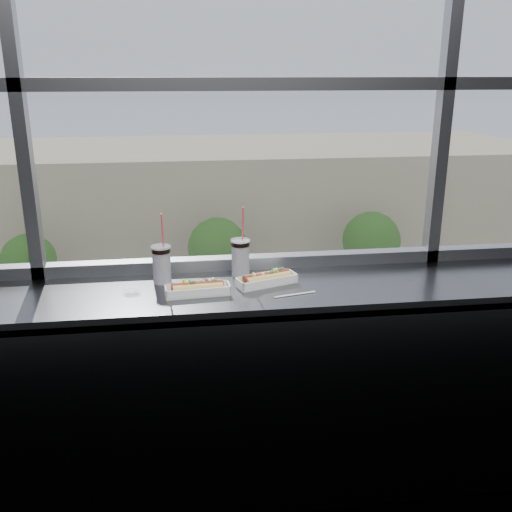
{
  "coord_description": "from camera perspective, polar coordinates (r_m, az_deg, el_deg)",
  "views": [
    {
      "loc": [
        -0.3,
        -1.23,
        2.06
      ],
      "look_at": [
        0.03,
        1.23,
        1.25
      ],
      "focal_mm": 40.0,
      "sensor_mm": 36.0,
      "label": 1
    }
  ],
  "objects": [
    {
      "name": "counter",
      "position": [
        2.67,
        -0.62,
        -3.7
      ],
      "size": [
        6.0,
        0.55,
        0.06
      ],
      "primitive_type": "cube",
      "color": "#5B5E62",
      "rests_on": "ground"
    },
    {
      "name": "window_glass",
      "position": [
        2.78,
        -1.53,
        23.02
      ],
      "size": [
        6.0,
        0.0,
        6.0
      ],
      "primitive_type": "plane",
      "rotation": [
        1.57,
        0.0,
        0.0
      ],
      "color": "silver",
      "rests_on": "ground"
    },
    {
      "name": "car_near_b",
      "position": [
        23.05,
        -22.73,
        -14.7
      ],
      "size": [
        3.21,
        6.58,
        2.12
      ],
      "primitive_type": "imported",
      "rotation": [
        0.0,
        0.0,
        1.48
      ],
      "color": "black",
      "rests_on": "street_asphalt"
    },
    {
      "name": "tree_left",
      "position": [
        33.33,
        -21.78,
        -0.49
      ],
      "size": [
        3.01,
        3.01,
        4.7
      ],
      "color": "#47382B",
      "rests_on": "far_sidewalk"
    },
    {
      "name": "hotdog_tray_right",
      "position": [
        2.68,
        1.07,
        -2.28
      ],
      "size": [
        0.3,
        0.18,
        0.07
      ],
      "rotation": [
        0.0,
        0.0,
        0.33
      ],
      "color": "white",
      "rests_on": "counter"
    },
    {
      "name": "plaza_ground",
      "position": [
        48.04,
        -7.07,
        2.15
      ],
      "size": [
        120.0,
        120.0,
        0.0
      ],
      "primitive_type": "plane",
      "color": "beige",
      "rests_on": "ground"
    },
    {
      "name": "counter_fascia",
      "position": [
        2.69,
        0.12,
        -16.09
      ],
      "size": [
        6.0,
        0.04,
        1.04
      ],
      "primitive_type": "cube",
      "color": "#5B5E62",
      "rests_on": "ground"
    },
    {
      "name": "far_building",
      "position": [
        41.73,
        -7.15,
        5.38
      ],
      "size": [
        50.0,
        14.0,
        8.0
      ],
      "primitive_type": "cube",
      "color": "tan",
      "rests_on": "plaza_ground"
    },
    {
      "name": "tree_center",
      "position": [
        32.23,
        -3.88,
        0.88
      ],
      "size": [
        3.36,
        3.36,
        5.25
      ],
      "color": "#47382B",
      "rests_on": "far_sidewalk"
    },
    {
      "name": "street_asphalt",
      "position": [
        26.21,
        -6.16,
        -11.87
      ],
      "size": [
        80.0,
        10.0,
        0.06
      ],
      "primitive_type": "cube",
      "color": "black",
      "rests_on": "plaza_ground"
    },
    {
      "name": "car_near_c",
      "position": [
        22.29,
        -3.07,
        -14.52
      ],
      "size": [
        2.81,
        6.16,
        2.02
      ],
      "primitive_type": "imported",
      "rotation": [
        0.0,
        0.0,
        1.52
      ],
      "color": "red",
      "rests_on": "street_asphalt"
    },
    {
      "name": "soda_cup_left",
      "position": [
        2.72,
        -9.43,
        -0.64
      ],
      "size": [
        0.09,
        0.09,
        0.34
      ],
      "color": "white",
      "rests_on": "counter"
    },
    {
      "name": "hotdog_tray_left",
      "position": [
        2.57,
        -5.86,
        -3.24
      ],
      "size": [
        0.3,
        0.12,
        0.07
      ],
      "rotation": [
        0.0,
        0.0,
        0.08
      ],
      "color": "white",
      "rests_on": "counter"
    },
    {
      "name": "far_sidewalk",
      "position": [
        33.39,
        -6.61,
        -5.05
      ],
      "size": [
        80.0,
        6.0,
        0.04
      ],
      "primitive_type": "cube",
      "color": "beige",
      "rests_on": "plaza_ground"
    },
    {
      "name": "wall_back_lower",
      "position": [
        3.14,
        -1.22,
        -10.69
      ],
      "size": [
        6.0,
        0.0,
        6.0
      ],
      "primitive_type": "plane",
      "rotation": [
        1.57,
        0.0,
        0.0
      ],
      "color": "black",
      "rests_on": "ground"
    },
    {
      "name": "window_mullions",
      "position": [
        2.76,
        -1.48,
        23.06
      ],
      "size": [
        6.0,
        0.08,
        2.4
      ],
      "primitive_type": null,
      "color": "gray",
      "rests_on": "ground"
    },
    {
      "name": "soda_cup_right",
      "position": [
        2.77,
        -1.57,
        0.02
      ],
      "size": [
        0.1,
        0.1,
        0.35
      ],
      "color": "white",
      "rests_on": "counter"
    },
    {
      "name": "car_far_c",
      "position": [
        31.6,
        15.01,
        -4.84
      ],
      "size": [
        3.29,
        6.48,
        2.07
      ],
      "primitive_type": "imported",
      "rotation": [
        0.0,
        0.0,
        1.45
      ],
      "color": "white",
      "rests_on": "street_asphalt"
    },
    {
      "name": "pedestrian_c",
      "position": [
        32.8,
        3.32,
        -3.33
      ],
      "size": [
        0.71,
        0.95,
        2.14
      ],
      "primitive_type": "imported",
      "rotation": [
        0.0,
        0.0,
        1.57
      ],
      "color": "#66605B",
      "rests_on": "far_sidewalk"
    },
    {
      "name": "pedestrian_d",
      "position": [
        33.38,
        9.63,
        -3.12
      ],
      "size": [
        0.98,
        0.74,
        2.21
      ],
      "primitive_type": "imported",
      "color": "#66605B",
      "rests_on": "far_sidewalk"
    },
    {
      "name": "loose_straw",
      "position": [
        2.57,
        3.93,
        -3.86
      ],
      "size": [
        0.19,
        0.05,
        0.01
      ],
      "primitive_type": "cylinder",
      "rotation": [
        0.0,
        1.57,
        0.22
      ],
      "color": "white",
      "rests_on": "counter"
    },
    {
      "name": "car_far_b",
      "position": [
        29.37,
        -2.17,
        -5.84
      ],
      "size": [
        3.49,
        6.89,
        2.21
      ],
      "primitive_type": "imported",
      "rotation": [
        0.0,
        0.0,
        1.46
      ],
      "color": "#AC0020",
      "rests_on": "street_asphalt"
    },
    {
      "name": "tree_right",
      "position": [
        33.98,
        11.44,
        1.52
      ],
      "size": [
        3.39,
        3.39,
        5.3
      ],
      "color": "#47382B",
      "rests_on": "far_sidewalk"
    },
    {
      "name": "wrapper",
      "position": [
        2.63,
        -12.31,
        -3.49
      ],
      "size": [
        0.09,
        0.06,
        0.02
      ],
      "primitive_type": "ellipsoid",
      "color": "silver",
      "rests_on": "counter"
    }
  ]
}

